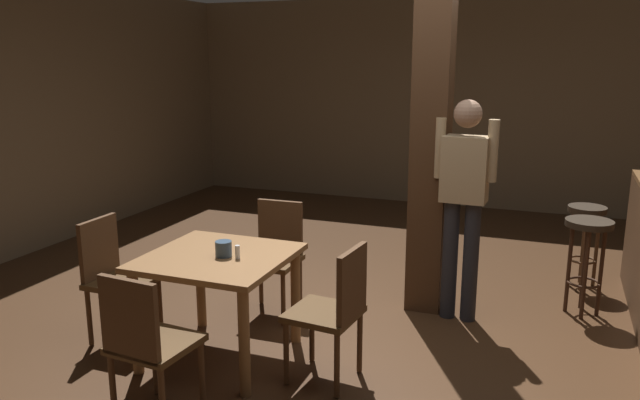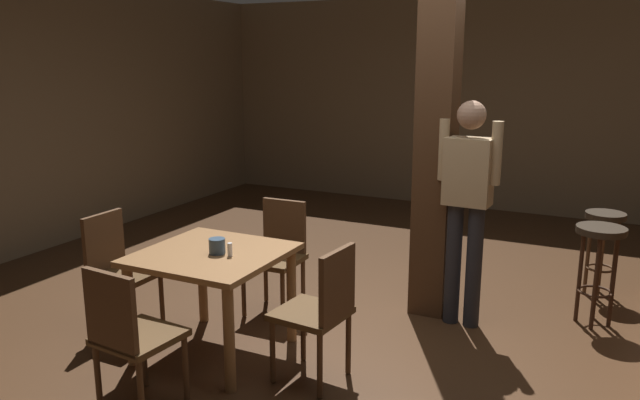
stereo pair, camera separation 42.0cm
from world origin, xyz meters
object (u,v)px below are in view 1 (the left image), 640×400
at_px(chair_north, 275,252).
at_px(chair_south, 146,340).
at_px(napkin_cup, 224,249).
at_px(standing_person, 464,195).
at_px(bar_stool_mid, 585,228).
at_px(chair_east, 335,307).
at_px(chair_west, 114,273).
at_px(bar_stool_near, 587,244).
at_px(dining_table, 218,272).
at_px(salt_shaker, 238,252).

bearing_deg(chair_north, chair_south, -89.70).
relative_size(napkin_cup, standing_person, 0.06).
height_order(chair_north, bar_stool_mid, chair_north).
xyz_separation_m(chair_east, chair_south, (-0.82, -0.80, 0.00)).
distance_m(chair_west, standing_person, 2.65).
bearing_deg(bar_stool_near, bar_stool_mid, 89.27).
xyz_separation_m(chair_west, standing_person, (2.28, 1.26, 0.50)).
bearing_deg(dining_table, bar_stool_mid, 44.79).
height_order(dining_table, chair_south, chair_south).
bearing_deg(chair_north, dining_table, -91.45).
height_order(chair_east, bar_stool_mid, chair_east).
relative_size(chair_north, napkin_cup, 8.11).
bearing_deg(bar_stool_mid, napkin_cup, -134.38).
xyz_separation_m(chair_east, napkin_cup, (-0.79, 0.03, 0.28)).
xyz_separation_m(chair_west, napkin_cup, (0.91, 0.01, 0.28)).
xyz_separation_m(chair_west, bar_stool_near, (3.20, 1.71, 0.08)).
bearing_deg(bar_stool_near, dining_table, -144.27).
bearing_deg(salt_shaker, chair_east, -1.61).
xyz_separation_m(dining_table, bar_stool_near, (2.35, 1.69, -0.02)).
distance_m(dining_table, chair_south, 0.85).
relative_size(dining_table, chair_east, 1.04).
relative_size(chair_west, bar_stool_near, 1.14).
bearing_deg(chair_east, napkin_cup, 177.84).
relative_size(chair_south, standing_person, 0.52).
xyz_separation_m(chair_east, salt_shaker, (-0.68, 0.02, 0.28)).
relative_size(chair_south, bar_stool_mid, 1.20).
bearing_deg(bar_stool_mid, salt_shaker, -132.85).
bearing_deg(chair_west, bar_stool_near, 28.10).
bearing_deg(bar_stool_mid, chair_north, -147.46).
height_order(chair_east, salt_shaker, chair_east).
distance_m(chair_east, standing_person, 1.49).
bearing_deg(chair_east, salt_shaker, 178.39).
bearing_deg(bar_stool_mid, dining_table, -135.21).
bearing_deg(salt_shaker, napkin_cup, 174.47).
relative_size(bar_stool_near, bar_stool_mid, 1.05).
bearing_deg(chair_east, chair_west, 179.21).
bearing_deg(chair_west, dining_table, 1.33).
bearing_deg(standing_person, chair_north, -164.45).
bearing_deg(chair_east, chair_north, 132.80).
relative_size(dining_table, chair_north, 1.04).
xyz_separation_m(chair_north, bar_stool_near, (2.32, 0.84, 0.08)).
bearing_deg(chair_west, chair_south, -43.15).
xyz_separation_m(chair_north, standing_person, (1.40, 0.39, 0.50)).
xyz_separation_m(chair_south, bar_stool_mid, (2.32, 3.18, 0.04)).
xyz_separation_m(chair_north, napkin_cup, (0.03, -0.86, 0.28)).
bearing_deg(standing_person, chair_east, -114.34).
bearing_deg(chair_south, standing_person, 56.20).
distance_m(standing_person, bar_stool_near, 1.10).
xyz_separation_m(chair_north, chair_south, (0.01, -1.69, 0.00)).
height_order(chair_east, standing_person, standing_person).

